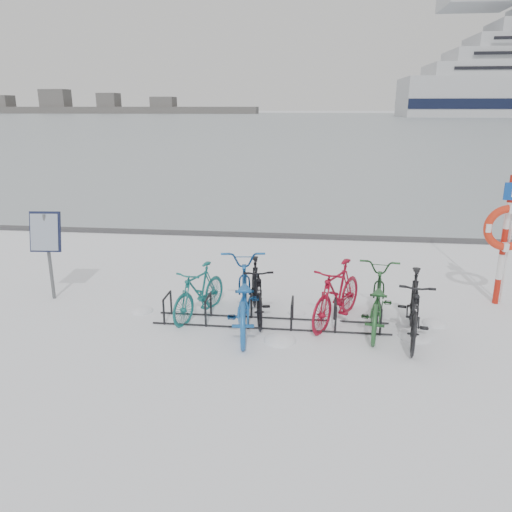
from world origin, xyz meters
name	(u,v)px	position (x,y,z in m)	size (l,w,h in m)	color
ground	(271,324)	(0.00, 0.00, 0.00)	(900.00, 900.00, 0.00)	white
ice_sheet	(314,118)	(0.00, 155.00, 0.01)	(400.00, 298.00, 0.02)	#99A4AD
quay_edge	(289,236)	(0.00, 5.90, 0.05)	(400.00, 0.25, 0.10)	#3F3F42
bike_rack	(271,314)	(0.00, 0.00, 0.18)	(4.00, 0.48, 0.46)	black
info_board	(46,237)	(-4.27, 0.68, 1.23)	(0.59, 0.27, 1.71)	#595B5E
lifebuoy_station	(508,228)	(4.13, 1.38, 1.47)	(0.84, 0.23, 4.38)	#B01B0E
shoreline	(88,108)	(-122.02, 260.00, 2.79)	(180.00, 12.00, 9.50)	#4E4E4E
bike_0	(199,290)	(-1.29, 0.25, 0.48)	(0.45, 1.58, 0.95)	#166362
bike_1	(243,294)	(-0.46, -0.14, 0.58)	(0.78, 2.23, 1.17)	#1B5CA9
bike_2	(257,288)	(-0.28, 0.32, 0.52)	(0.49, 1.74, 1.05)	black
bike_3	(337,292)	(1.11, 0.25, 0.54)	(0.51, 1.80, 1.08)	maroon
bike_4	(377,297)	(1.76, 0.15, 0.52)	(0.69, 1.97, 1.04)	#25582B
bike_5	(414,305)	(2.29, -0.24, 0.56)	(0.52, 1.85, 1.11)	black
snow_drifts	(331,327)	(1.02, 0.02, 0.00)	(5.56, 1.59, 0.19)	white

